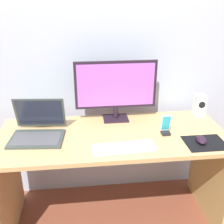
% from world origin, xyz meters
% --- Properties ---
extents(ground_plane, '(8.00, 8.00, 0.00)m').
position_xyz_m(ground_plane, '(0.00, 0.00, 0.00)').
color(ground_plane, brown).
extents(wall_back, '(6.00, 0.04, 2.50)m').
position_xyz_m(wall_back, '(0.00, 0.41, 1.25)').
color(wall_back, '#A2ADBE').
rests_on(wall_back, ground_plane).
extents(desk, '(1.51, 0.63, 0.72)m').
position_xyz_m(desk, '(0.00, 0.00, 0.58)').
color(desk, tan).
rests_on(desk, ground_plane).
extents(monitor, '(0.58, 0.14, 0.43)m').
position_xyz_m(monitor, '(0.05, 0.23, 0.96)').
color(monitor, black).
rests_on(monitor, desk).
extents(speaker_right, '(0.08, 0.08, 0.16)m').
position_xyz_m(speaker_right, '(0.68, 0.23, 0.80)').
color(speaker_right, silver).
rests_on(speaker_right, desk).
extents(laptop, '(0.35, 0.32, 0.23)m').
position_xyz_m(laptop, '(-0.48, 0.02, 0.77)').
color(laptop, '#36403D').
rests_on(laptop, desk).
extents(fishbowl, '(0.15, 0.15, 0.15)m').
position_xyz_m(fishbowl, '(-0.47, 0.21, 0.79)').
color(fishbowl, silver).
rests_on(fishbowl, desk).
extents(keyboard_external, '(0.39, 0.15, 0.01)m').
position_xyz_m(keyboard_external, '(0.04, -0.19, 0.73)').
color(keyboard_external, white).
rests_on(keyboard_external, desk).
extents(mousepad, '(0.25, 0.20, 0.00)m').
position_xyz_m(mousepad, '(0.55, -0.18, 0.72)').
color(mousepad, black).
rests_on(mousepad, desk).
extents(mouse, '(0.08, 0.11, 0.04)m').
position_xyz_m(mouse, '(0.53, -0.18, 0.74)').
color(mouse, black).
rests_on(mouse, mousepad).
extents(phone_in_dock, '(0.06, 0.05, 0.14)m').
position_xyz_m(phone_in_dock, '(0.34, -0.04, 0.77)').
color(phone_in_dock, black).
rests_on(phone_in_dock, desk).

